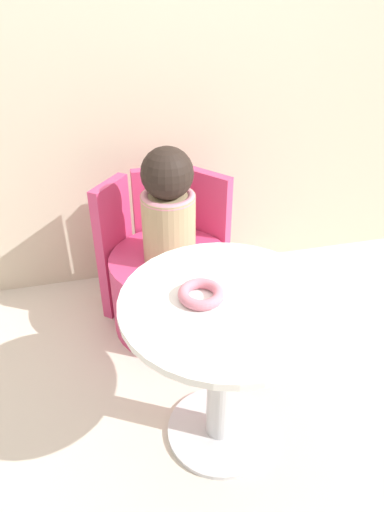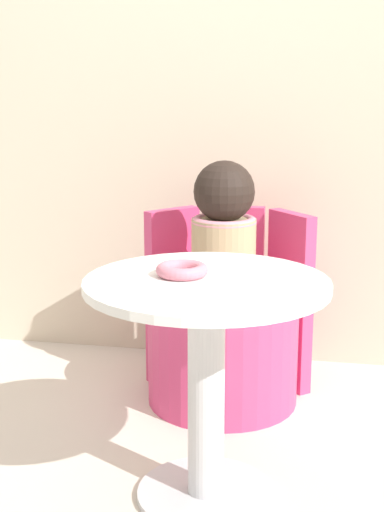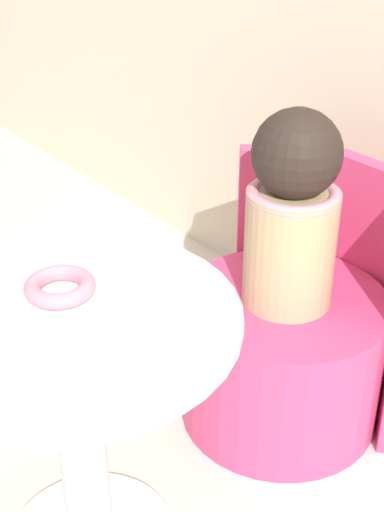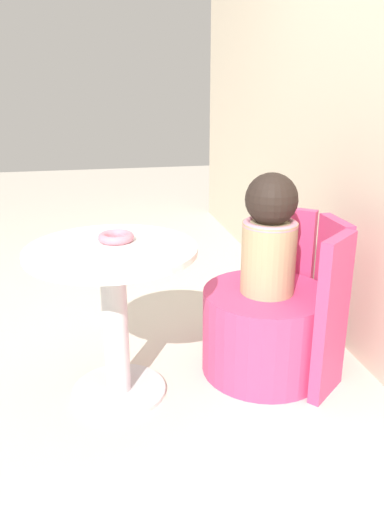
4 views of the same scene
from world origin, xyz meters
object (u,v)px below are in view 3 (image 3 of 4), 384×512
Objects in this scene: donut at (60,286)px; tub_chair at (281,357)px; child_figure at (292,212)px; round_table at (77,395)px.

tub_chair is at bearing 88.01° from donut.
child_figure reaches higher than donut.
tub_chair is 1.07× the size of child_figure.
donut is at bearing 161.20° from round_table.
round_table is at bearing -18.80° from donut.
tub_chair is at bearing 94.41° from round_table.
donut reaches higher than tub_chair.
tub_chair is 0.79m from donut.
tub_chair is 0.45m from child_figure.
round_table is at bearing -85.59° from child_figure.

